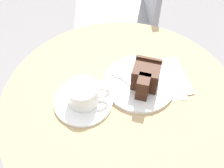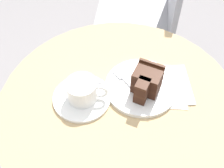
# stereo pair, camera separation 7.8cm
# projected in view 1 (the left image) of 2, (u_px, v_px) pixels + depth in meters

# --- Properties ---
(cafe_table) EXTENTS (0.70, 0.70, 0.70)m
(cafe_table) POSITION_uv_depth(u_px,v_px,m) (120.00, 122.00, 0.89)
(cafe_table) COLOR tan
(cafe_table) RESTS_ON ground
(saucer) EXTENTS (0.17, 0.17, 0.01)m
(saucer) POSITION_uv_depth(u_px,v_px,m) (83.00, 100.00, 0.79)
(saucer) COLOR white
(saucer) RESTS_ON cafe_table
(coffee_cup) EXTENTS (0.12, 0.09, 0.06)m
(coffee_cup) POSITION_uv_depth(u_px,v_px,m) (84.00, 93.00, 0.76)
(coffee_cup) COLOR white
(coffee_cup) RESTS_ON saucer
(teaspoon) EXTENTS (0.11, 0.04, 0.00)m
(teaspoon) POSITION_uv_depth(u_px,v_px,m) (88.00, 85.00, 0.82)
(teaspoon) COLOR silver
(teaspoon) RESTS_ON saucer
(cake_plate) EXTENTS (0.21, 0.21, 0.01)m
(cake_plate) POSITION_uv_depth(u_px,v_px,m) (139.00, 83.00, 0.83)
(cake_plate) COLOR white
(cake_plate) RESTS_ON cafe_table
(cake_slice) EXTENTS (0.09, 0.11, 0.08)m
(cake_slice) POSITION_uv_depth(u_px,v_px,m) (146.00, 77.00, 0.79)
(cake_slice) COLOR #381E14
(cake_slice) RESTS_ON cake_plate
(fork) EXTENTS (0.10, 0.11, 0.00)m
(fork) POSITION_uv_depth(u_px,v_px,m) (125.00, 80.00, 0.83)
(fork) COLOR silver
(fork) RESTS_ON cake_plate
(napkin) EXTENTS (0.19, 0.17, 0.00)m
(napkin) POSITION_uv_depth(u_px,v_px,m) (158.00, 79.00, 0.84)
(napkin) COLOR silver
(napkin) RESTS_ON cafe_table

